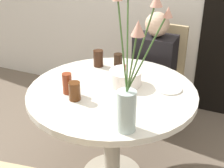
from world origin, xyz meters
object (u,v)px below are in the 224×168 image
object	(u,v)px
drink_glass_0	(75,91)
person_guest	(154,78)
chair_right_flank	(160,69)
drink_glass_3	(67,83)
flower_vase	(129,90)
drink_glass_2	(98,58)
drink_glass_1	(118,62)
birthday_cake	(125,78)
side_plate	(168,89)

from	to	relation	value
drink_glass_0	person_guest	distance (m)	1.03
chair_right_flank	drink_glass_3	world-z (taller)	chair_right_flank
flower_vase	person_guest	distance (m)	1.25
drink_glass_0	drink_glass_2	size ratio (longest dim) A/B	0.93
drink_glass_1	drink_glass_3	xyz separation A→B (m)	(-0.16, -0.46, 0.00)
drink_glass_0	drink_glass_1	bearing A→B (deg)	82.26
flower_vase	drink_glass_1	xyz separation A→B (m)	(-0.35, 0.69, -0.17)
birthday_cake	person_guest	xyz separation A→B (m)	(0.02, 0.65, -0.28)
birthday_cake	side_plate	distance (m)	0.30
chair_right_flank	drink_glass_2	world-z (taller)	chair_right_flank
drink_glass_0	drink_glass_3	distance (m)	0.10
birthday_cake	drink_glass_2	world-z (taller)	birthday_cake
chair_right_flank	drink_glass_3	distance (m)	1.15
drink_glass_3	drink_glass_1	bearing A→B (deg)	71.41
chair_right_flank	drink_glass_3	size ratio (longest dim) A/B	6.84
chair_right_flank	birthday_cake	world-z (taller)	chair_right_flank
flower_vase	side_plate	bearing A→B (deg)	82.07
birthday_cake	drink_glass_3	bearing A→B (deg)	-137.94
flower_vase	drink_glass_1	distance (m)	0.79
side_plate	drink_glass_2	size ratio (longest dim) A/B	1.37
birthday_cake	flower_vase	xyz separation A→B (m)	(0.21, -0.49, 0.19)
side_plate	drink_glass_3	world-z (taller)	drink_glass_3
person_guest	drink_glass_0	bearing A→B (deg)	-103.07
side_plate	drink_glass_2	distance (m)	0.62
chair_right_flank	birthday_cake	xyz separation A→B (m)	(-0.03, -0.81, 0.26)
drink_glass_2	person_guest	world-z (taller)	person_guest
flower_vase	side_plate	size ratio (longest dim) A/B	4.13
birthday_cake	drink_glass_3	size ratio (longest dim) A/B	1.58
side_plate	drink_glass_3	xyz separation A→B (m)	(-0.58, -0.31, 0.06)
birthday_cake	flower_vase	world-z (taller)	flower_vase
drink_glass_0	drink_glass_1	size ratio (longest dim) A/B	0.91
drink_glass_3	person_guest	world-z (taller)	person_guest
flower_vase	side_plate	world-z (taller)	flower_vase
drink_glass_3	person_guest	xyz separation A→B (m)	(0.31, 0.91, -0.30)
chair_right_flank	drink_glass_3	xyz separation A→B (m)	(-0.32, -1.07, 0.28)
chair_right_flank	flower_vase	xyz separation A→B (m)	(0.18, -1.30, 0.45)
birthday_cake	drink_glass_1	bearing A→B (deg)	124.37
drink_glass_0	drink_glass_1	distance (m)	0.52
side_plate	drink_glass_3	bearing A→B (deg)	-151.89
drink_glass_1	drink_glass_3	distance (m)	0.49
person_guest	drink_glass_1	bearing A→B (deg)	-108.95
drink_glass_2	chair_right_flank	bearing A→B (deg)	60.73
drink_glass_1	drink_glass_3	world-z (taller)	drink_glass_3
birthday_cake	drink_glass_1	world-z (taller)	birthday_cake
drink_glass_2	flower_vase	bearing A→B (deg)	-53.47
drink_glass_0	drink_glass_3	world-z (taller)	drink_glass_3
side_plate	drink_glass_0	world-z (taller)	drink_glass_0
birthday_cake	drink_glass_1	xyz separation A→B (m)	(-0.14, 0.20, 0.01)
side_plate	person_guest	distance (m)	0.70
chair_right_flank	drink_glass_2	xyz separation A→B (m)	(-0.34, -0.60, 0.27)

